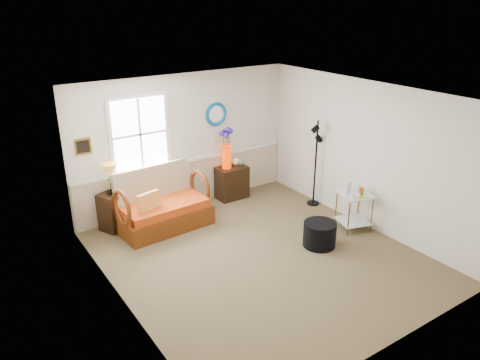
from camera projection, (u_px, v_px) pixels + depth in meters
floor at (261, 257)px, 7.50m from camera, size 4.50×5.00×0.01m
ceiling at (264, 96)px, 6.54m from camera, size 4.50×5.00×0.01m
walls at (262, 182)px, 7.02m from camera, size 4.51×5.01×2.60m
wainscot at (187, 183)px, 9.25m from camera, size 4.46×0.02×0.90m
chair_rail at (186, 161)px, 9.07m from camera, size 4.46×0.04×0.06m
window at (140, 134)px, 8.35m from camera, size 1.14×0.06×1.44m
picture at (83, 146)px, 7.84m from camera, size 0.28×0.03×0.28m
mirror at (216, 114)px, 9.13m from camera, size 0.47×0.07×0.47m
loveseat at (163, 200)px, 8.30m from camera, size 1.67×1.01×1.05m
throw_pillow at (150, 205)px, 8.02m from camera, size 0.45×0.22×0.43m
lamp_stand at (113, 212)px, 8.27m from camera, size 0.51×0.51×0.69m
table_lamp at (110, 178)px, 8.08m from camera, size 0.43×0.43×0.55m
potted_plant at (116, 183)px, 8.22m from camera, size 0.49×0.50×0.29m
cabinet at (232, 182)px, 9.60m from camera, size 0.63×0.41×0.67m
flower_vase at (227, 149)px, 9.28m from camera, size 0.27×0.27×0.82m
side_table at (354, 211)px, 8.30m from camera, size 0.66×0.66×0.68m
tabletop_items at (356, 189)px, 8.09m from camera, size 0.41×0.41×0.23m
floor_lamp at (316, 163)px, 9.11m from camera, size 0.28×0.28×1.72m
ottoman at (320, 234)px, 7.77m from camera, size 0.72×0.72×0.42m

